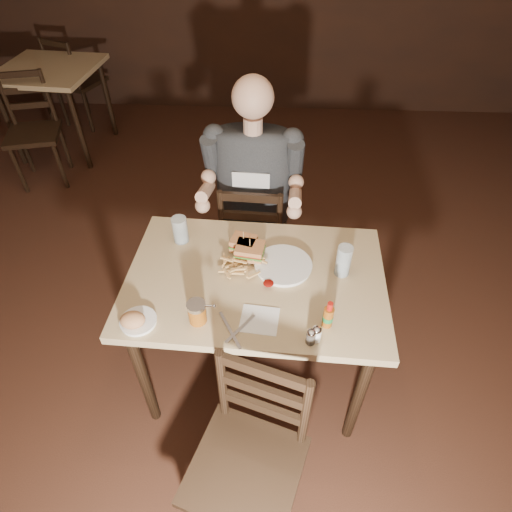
{
  "coord_description": "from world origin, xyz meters",
  "views": [
    {
      "loc": [
        0.14,
        -1.18,
        2.12
      ],
      "look_at": [
        0.08,
        0.16,
        0.85
      ],
      "focal_mm": 30.0,
      "sensor_mm": 36.0,
      "label": 1
    }
  ],
  "objects_px": {
    "dinner_plate": "(283,266)",
    "bg_chair_near": "(33,134)",
    "bg_chair_far": "(80,81)",
    "syrup_dispenser": "(197,312)",
    "diner": "(252,169)",
    "chair_far": "(254,233)",
    "main_table": "(255,291)",
    "hot_sauce": "(329,314)",
    "chair_near": "(245,470)",
    "glass_right": "(343,261)",
    "side_plate": "(139,322)",
    "glass_left": "(180,230)",
    "bg_table": "(50,78)"
  },
  "relations": [
    {
      "from": "main_table",
      "to": "chair_far",
      "type": "relative_size",
      "value": 1.37
    },
    {
      "from": "bg_chair_near",
      "to": "side_plate",
      "type": "height_order",
      "value": "bg_chair_near"
    },
    {
      "from": "chair_far",
      "to": "diner",
      "type": "bearing_deg",
      "value": 90.0
    },
    {
      "from": "bg_chair_near",
      "to": "glass_right",
      "type": "relative_size",
      "value": 5.86
    },
    {
      "from": "chair_far",
      "to": "dinner_plate",
      "type": "relative_size",
      "value": 3.38
    },
    {
      "from": "bg_chair_far",
      "to": "hot_sauce",
      "type": "relative_size",
      "value": 6.69
    },
    {
      "from": "dinner_plate",
      "to": "syrup_dispenser",
      "type": "relative_size",
      "value": 2.52
    },
    {
      "from": "hot_sauce",
      "to": "chair_far",
      "type": "bearing_deg",
      "value": 109.82
    },
    {
      "from": "bg_chair_far",
      "to": "diner",
      "type": "distance_m",
      "value": 3.0
    },
    {
      "from": "hot_sauce",
      "to": "syrup_dispenser",
      "type": "distance_m",
      "value": 0.51
    },
    {
      "from": "bg_table",
      "to": "chair_far",
      "type": "height_order",
      "value": "chair_far"
    },
    {
      "from": "syrup_dispenser",
      "to": "side_plate",
      "type": "distance_m",
      "value": 0.24
    },
    {
      "from": "diner",
      "to": "glass_left",
      "type": "relative_size",
      "value": 7.2
    },
    {
      "from": "bg_chair_far",
      "to": "main_table",
      "type": "bearing_deg",
      "value": 144.59
    },
    {
      "from": "glass_left",
      "to": "hot_sauce",
      "type": "height_order",
      "value": "same"
    },
    {
      "from": "dinner_plate",
      "to": "bg_chair_near",
      "type": "bearing_deg",
      "value": 139.0
    },
    {
      "from": "chair_near",
      "to": "hot_sauce",
      "type": "relative_size",
      "value": 6.7
    },
    {
      "from": "bg_chair_near",
      "to": "hot_sauce",
      "type": "xyz_separation_m",
      "value": [
        2.21,
        -2.09,
        0.4
      ]
    },
    {
      "from": "diner",
      "to": "hot_sauce",
      "type": "distance_m",
      "value": 0.96
    },
    {
      "from": "dinner_plate",
      "to": "hot_sauce",
      "type": "relative_size",
      "value": 1.92
    },
    {
      "from": "main_table",
      "to": "dinner_plate",
      "type": "relative_size",
      "value": 4.64
    },
    {
      "from": "main_table",
      "to": "bg_chair_near",
      "type": "distance_m",
      "value": 2.67
    },
    {
      "from": "bg_table",
      "to": "bg_chair_near",
      "type": "relative_size",
      "value": 0.98
    },
    {
      "from": "hot_sauce",
      "to": "syrup_dispenser",
      "type": "bearing_deg",
      "value": -179.72
    },
    {
      "from": "chair_near",
      "to": "dinner_plate",
      "type": "bearing_deg",
      "value": 98.55
    },
    {
      "from": "main_table",
      "to": "bg_chair_far",
      "type": "bearing_deg",
      "value": 123.11
    },
    {
      "from": "bg_chair_near",
      "to": "glass_right",
      "type": "height_order",
      "value": "glass_right"
    },
    {
      "from": "bg_table",
      "to": "hot_sauce",
      "type": "distance_m",
      "value": 3.44
    },
    {
      "from": "dinner_plate",
      "to": "side_plate",
      "type": "bearing_deg",
      "value": -149.24
    },
    {
      "from": "dinner_plate",
      "to": "hot_sauce",
      "type": "xyz_separation_m",
      "value": [
        0.17,
        -0.31,
        0.06
      ]
    },
    {
      "from": "chair_far",
      "to": "hot_sauce",
      "type": "distance_m",
      "value": 1.08
    },
    {
      "from": "bg_chair_near",
      "to": "diner",
      "type": "xyz_separation_m",
      "value": [
        1.87,
        -1.19,
        0.47
      ]
    },
    {
      "from": "bg_table",
      "to": "bg_chair_far",
      "type": "distance_m",
      "value": 0.6
    },
    {
      "from": "dinner_plate",
      "to": "hot_sauce",
      "type": "distance_m",
      "value": 0.36
    },
    {
      "from": "chair_far",
      "to": "dinner_plate",
      "type": "bearing_deg",
      "value": 107.94
    },
    {
      "from": "chair_far",
      "to": "chair_near",
      "type": "bearing_deg",
      "value": 94.82
    },
    {
      "from": "bg_chair_far",
      "to": "syrup_dispenser",
      "type": "height_order",
      "value": "bg_chair_far"
    },
    {
      "from": "main_table",
      "to": "chair_far",
      "type": "height_order",
      "value": "chair_far"
    },
    {
      "from": "main_table",
      "to": "glass_left",
      "type": "bearing_deg",
      "value": 148.22
    },
    {
      "from": "diner",
      "to": "dinner_plate",
      "type": "relative_size",
      "value": 3.77
    },
    {
      "from": "glass_right",
      "to": "syrup_dispenser",
      "type": "bearing_deg",
      "value": -153.77
    },
    {
      "from": "bg_chair_far",
      "to": "side_plate",
      "type": "xyz_separation_m",
      "value": [
        1.47,
        -3.21,
        0.34
      ]
    },
    {
      "from": "bg_table",
      "to": "glass_left",
      "type": "bearing_deg",
      "value": -54.33
    },
    {
      "from": "syrup_dispenser",
      "to": "chair_far",
      "type": "bearing_deg",
      "value": 82.37
    },
    {
      "from": "bg_chair_far",
      "to": "chair_far",
      "type": "bearing_deg",
      "value": 151.31
    },
    {
      "from": "bg_chair_far",
      "to": "syrup_dispenser",
      "type": "xyz_separation_m",
      "value": [
        1.7,
        -3.19,
        0.38
      ]
    },
    {
      "from": "chair_near",
      "to": "bg_chair_far",
      "type": "bearing_deg",
      "value": 135.8
    },
    {
      "from": "hot_sauce",
      "to": "side_plate",
      "type": "height_order",
      "value": "hot_sauce"
    },
    {
      "from": "chair_near",
      "to": "hot_sauce",
      "type": "xyz_separation_m",
      "value": [
        0.3,
        0.44,
        0.4
      ]
    },
    {
      "from": "glass_right",
      "to": "hot_sauce",
      "type": "xyz_separation_m",
      "value": [
        -0.08,
        -0.29,
        -0.01
      ]
    }
  ]
}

